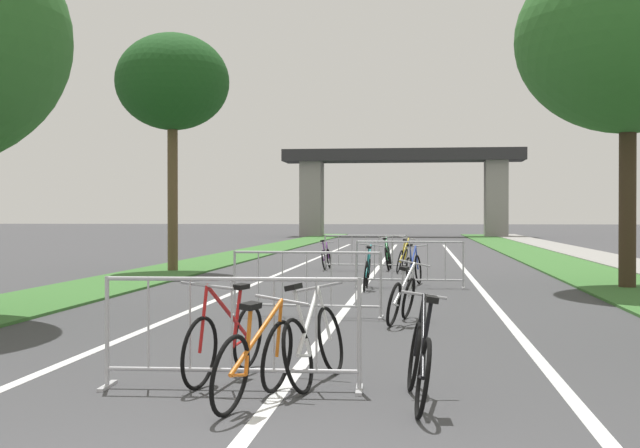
% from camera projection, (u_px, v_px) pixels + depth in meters
% --- Properties ---
extents(grass_verge_left, '(2.34, 72.58, 0.05)m').
position_uv_depth(grass_verge_left, '(246.00, 254.00, 34.81)').
color(grass_verge_left, '#386B2D').
rests_on(grass_verge_left, ground).
extents(grass_verge_right, '(2.34, 72.58, 0.05)m').
position_uv_depth(grass_verge_right, '(536.00, 255.00, 33.41)').
color(grass_verge_right, '#386B2D').
rests_on(grass_verge_right, ground).
extents(sidewalk_path_right, '(2.04, 72.58, 0.08)m').
position_uv_depth(sidewalk_path_right, '(592.00, 255.00, 33.15)').
color(sidewalk_path_right, gray).
rests_on(sidewalk_path_right, ground).
extents(lane_stripe_center, '(0.14, 41.99, 0.01)m').
position_uv_depth(lane_stripe_center, '(378.00, 268.00, 25.47)').
color(lane_stripe_center, silver).
rests_on(lane_stripe_center, ground).
extents(lane_stripe_right_lane, '(0.14, 41.99, 0.01)m').
position_uv_depth(lane_stripe_right_lane, '(464.00, 269.00, 25.17)').
color(lane_stripe_right_lane, silver).
rests_on(lane_stripe_right_lane, ground).
extents(lane_stripe_left_lane, '(0.14, 41.99, 0.01)m').
position_uv_depth(lane_stripe_left_lane, '(293.00, 268.00, 25.78)').
color(lane_stripe_left_lane, silver).
rests_on(lane_stripe_left_lane, ground).
extents(overpass_bridge, '(18.34, 3.43, 6.68)m').
position_uv_depth(overpass_bridge, '(403.00, 175.00, 64.14)').
color(overpass_bridge, '#2D2D30').
rests_on(overpass_bridge, ground).
extents(tree_left_cypress_far, '(3.26, 3.26, 6.85)m').
position_uv_depth(tree_left_cypress_far, '(172.00, 83.00, 23.93)').
color(tree_left_cypress_far, brown).
rests_on(tree_left_cypress_far, ground).
extents(tree_right_pine_far, '(4.90, 4.90, 7.59)m').
position_uv_depth(tree_right_pine_far, '(628.00, 39.00, 18.29)').
color(tree_right_pine_far, '#3D2D1E').
rests_on(tree_right_pine_far, ground).
extents(crowd_barrier_nearest, '(2.45, 0.55, 1.05)m').
position_uv_depth(crowd_barrier_nearest, '(232.00, 333.00, 7.77)').
color(crowd_barrier_nearest, '#ADADB2').
rests_on(crowd_barrier_nearest, ground).
extents(crowd_barrier_second, '(2.45, 0.55, 1.05)m').
position_uv_depth(crowd_barrier_second, '(307.00, 284.00, 13.33)').
color(crowd_barrier_second, '#ADADB2').
rests_on(crowd_barrier_second, ground).
extents(crowd_barrier_third, '(2.45, 0.53, 1.05)m').
position_uv_depth(crowd_barrier_third, '(410.00, 264.00, 18.70)').
color(crowd_barrier_third, '#ADADB2').
rests_on(crowd_barrier_third, ground).
extents(crowd_barrier_fourth, '(2.45, 0.51, 1.05)m').
position_uv_depth(crowd_barrier_fourth, '(366.00, 253.00, 24.41)').
color(crowd_barrier_fourth, '#ADADB2').
rests_on(crowd_barrier_fourth, ground).
extents(bicycle_green_0, '(0.49, 1.72, 1.01)m').
position_uv_depth(bicycle_green_0, '(388.00, 257.00, 24.87)').
color(bicycle_green_0, black).
rests_on(bicycle_green_0, ground).
extents(bicycle_white_1, '(0.55, 1.72, 0.98)m').
position_uv_depth(bicycle_white_1, '(314.00, 343.00, 8.05)').
color(bicycle_white_1, black).
rests_on(bicycle_white_1, ground).
extents(bicycle_orange_2, '(0.67, 1.62, 0.91)m').
position_uv_depth(bicycle_orange_2, '(256.00, 361.00, 7.14)').
color(bicycle_orange_2, black).
rests_on(bicycle_orange_2, ground).
extents(bicycle_teal_3, '(0.55, 1.65, 1.00)m').
position_uv_depth(bicycle_teal_3, '(367.00, 272.00, 18.32)').
color(bicycle_teal_3, black).
rests_on(bicycle_teal_3, ground).
extents(bicycle_yellow_4, '(0.64, 1.65, 1.02)m').
position_uv_depth(bicycle_yellow_4, '(403.00, 259.00, 23.80)').
color(bicycle_yellow_4, black).
rests_on(bicycle_yellow_4, ground).
extents(bicycle_black_5, '(0.42, 1.72, 0.96)m').
position_uv_depth(bicycle_black_5, '(419.00, 361.00, 7.15)').
color(bicycle_black_5, black).
rests_on(bicycle_black_5, ground).
extents(bicycle_red_6, '(0.56, 1.75, 1.01)m').
position_uv_depth(bicycle_red_6, '(226.00, 340.00, 8.25)').
color(bicycle_red_6, black).
rests_on(bicycle_red_6, ground).
extents(bicycle_purple_7, '(0.49, 1.67, 0.90)m').
position_uv_depth(bicycle_purple_7, '(326.00, 258.00, 25.02)').
color(bicycle_purple_7, black).
rests_on(bicycle_purple_7, ground).
extents(bicycle_silver_8, '(0.68, 1.63, 0.94)m').
position_uv_depth(bicycle_silver_8, '(402.00, 299.00, 12.55)').
color(bicycle_silver_8, black).
rests_on(bicycle_silver_8, ground).
extents(bicycle_blue_9, '(0.51, 1.72, 0.97)m').
position_uv_depth(bicycle_blue_9, '(414.00, 269.00, 19.19)').
color(bicycle_blue_9, black).
rests_on(bicycle_blue_9, ground).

